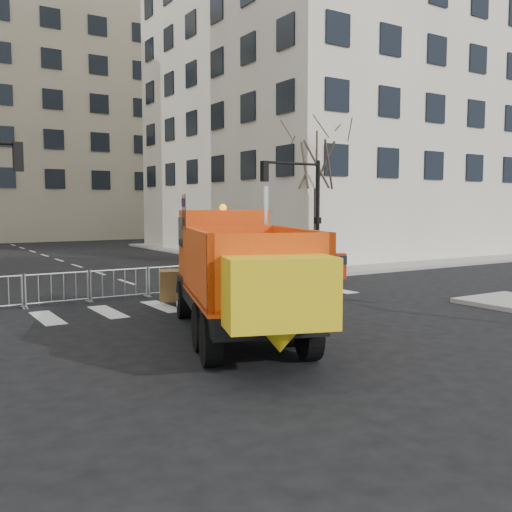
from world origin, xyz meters
TOP-DOWN VIEW (x-y plane):
  - ground at (0.00, 0.00)m, footprint 120.00×120.00m
  - sidewalk_back at (0.00, 8.50)m, footprint 64.00×5.00m
  - building_right at (20.00, 22.00)m, footprint 22.00×22.00m
  - traffic_light_right at (8.50, 9.50)m, footprint 0.18×0.18m
  - crowd_barriers at (-0.75, 7.60)m, footprint 12.60×0.60m
  - street_tree at (9.20, 10.50)m, footprint 3.00×3.00m
  - plow_truck at (-1.25, 0.35)m, footprint 5.67×10.10m
  - cop_a at (1.76, 6.38)m, footprint 0.76×0.55m
  - cop_b at (0.29, 3.94)m, footprint 1.02×0.96m
  - cop_c at (0.94, 4.37)m, footprint 1.13×1.23m
  - newspaper_box at (7.73, 6.98)m, footprint 0.56×0.52m

SIDE VIEW (x-z plane):
  - ground at x=0.00m, z-range 0.00..0.00m
  - sidewalk_back at x=0.00m, z-range 0.00..0.15m
  - crowd_barriers at x=-0.75m, z-range 0.00..1.10m
  - newspaper_box at x=7.73m, z-range 0.15..1.25m
  - cop_b at x=0.29m, z-range 0.00..1.67m
  - cop_a at x=1.76m, z-range 0.00..1.95m
  - cop_c at x=0.94m, z-range 0.00..2.02m
  - plow_truck at x=-1.25m, z-range -0.21..3.59m
  - traffic_light_right at x=8.50m, z-range 0.00..5.40m
  - street_tree at x=9.20m, z-range 0.00..7.50m
  - building_right at x=20.00m, z-range 0.00..32.00m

